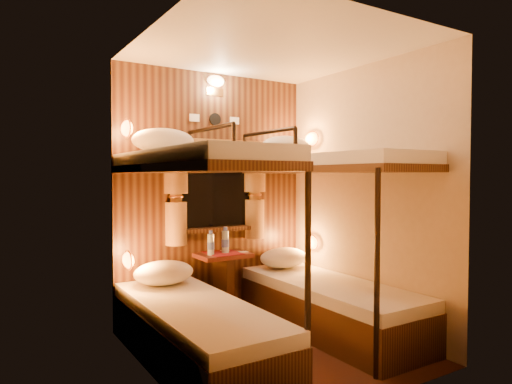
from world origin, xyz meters
TOP-DOWN VIEW (x-y plane):
  - floor at (0.00, 0.00)m, footprint 2.10×2.10m
  - ceiling at (0.00, 0.00)m, footprint 2.10×2.10m
  - wall_back at (0.00, 1.05)m, footprint 2.40×0.00m
  - wall_front at (0.00, -1.05)m, footprint 2.40×0.00m
  - wall_left at (-1.00, 0.00)m, footprint 0.00×2.40m
  - wall_right at (1.00, 0.00)m, footprint 0.00×2.40m
  - back_panel at (0.00, 1.04)m, footprint 2.00×0.03m
  - bunk_left at (-0.65, 0.07)m, footprint 0.72×1.90m
  - bunk_right at (0.65, 0.07)m, footprint 0.72×1.90m
  - window at (0.00, 1.00)m, footprint 1.00×0.12m
  - curtains at (0.00, 0.97)m, footprint 1.10×0.22m
  - back_fixtures at (0.00, 1.00)m, footprint 0.54×0.09m
  - reading_lamps at (-0.00, 0.70)m, footprint 2.00×0.20m
  - table at (0.00, 0.85)m, footprint 0.50×0.34m
  - bottle_left at (-0.14, 0.83)m, footprint 0.07×0.07m
  - bottle_right at (0.02, 0.84)m, footprint 0.07×0.07m
  - sachet_a at (0.19, 0.80)m, footprint 0.10×0.08m
  - sachet_b at (0.07, 0.95)m, footprint 0.08×0.06m
  - pillow_lower_left at (-0.65, 0.71)m, footprint 0.52×0.37m
  - pillow_lower_right at (0.65, 0.76)m, footprint 0.52×0.37m
  - pillow_upper_left at (-0.65, 0.70)m, footprint 0.54×0.38m
  - pillow_upper_right at (0.65, 0.73)m, footprint 0.53×0.38m

SIDE VIEW (x-z plane):
  - floor at x=0.00m, z-range 0.00..0.00m
  - table at x=0.00m, z-range 0.09..0.74m
  - bunk_left at x=-0.65m, z-range -0.35..1.47m
  - bunk_right at x=0.65m, z-range -0.35..1.47m
  - pillow_lower_right at x=0.65m, z-range 0.46..0.66m
  - pillow_lower_left at x=-0.65m, z-range 0.46..0.66m
  - sachet_b at x=0.07m, z-range 0.65..0.66m
  - sachet_a at x=0.19m, z-range 0.65..0.66m
  - bottle_left at x=-0.14m, z-range 0.63..0.86m
  - bottle_right at x=0.02m, z-range 0.63..0.89m
  - window at x=0.00m, z-range 0.79..1.58m
  - wall_back at x=0.00m, z-range 0.00..2.40m
  - wall_front at x=0.00m, z-range 0.00..2.40m
  - wall_left at x=-1.00m, z-range 0.00..2.40m
  - wall_right at x=1.00m, z-range 0.00..2.40m
  - back_panel at x=0.00m, z-range 0.00..2.40m
  - reading_lamps at x=0.00m, z-range 0.62..1.86m
  - curtains at x=0.00m, z-range 0.76..1.76m
  - pillow_upper_right at x=0.65m, z-range 1.59..1.80m
  - pillow_upper_left at x=-0.65m, z-range 1.59..1.80m
  - back_fixtures at x=0.00m, z-range 2.00..2.49m
  - ceiling at x=0.00m, z-range 2.40..2.40m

